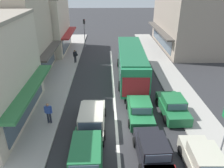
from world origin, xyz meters
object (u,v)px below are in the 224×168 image
(parked_hatchback_kerb_front, at_px, (203,161))
(city_bus, at_px, (131,61))
(sedan_queue_gap_filler, at_px, (140,110))
(wagon_queue_far_back, at_px, (87,154))
(parked_sedan_kerb_second, at_px, (173,106))
(traffic_light_downstreet, at_px, (84,28))
(pedestrian_with_handbag_near, at_px, (75,55))
(wagon_behind_bus_near, at_px, (92,119))
(hatchback_adjacent_lane_trail, at_px, (152,150))
(pedestrian_browsing_midblock, at_px, (48,112))

(parked_hatchback_kerb_front, bearing_deg, city_bus, 101.46)
(sedan_queue_gap_filler, distance_m, wagon_queue_far_back, 5.89)
(wagon_queue_far_back, height_order, parked_hatchback_kerb_front, wagon_queue_far_back)
(sedan_queue_gap_filler, xyz_separation_m, parked_sedan_kerb_second, (2.64, 0.46, 0.00))
(sedan_queue_gap_filler, relative_size, traffic_light_downstreet, 1.01)
(parked_hatchback_kerb_front, relative_size, pedestrian_with_handbag_near, 2.30)
(wagon_queue_far_back, distance_m, pedestrian_with_handbag_near, 16.79)
(wagon_queue_far_back, bearing_deg, parked_hatchback_kerb_front, -5.82)
(traffic_light_downstreet, xyz_separation_m, pedestrian_with_handbag_near, (-0.60, -7.47, -1.79))
(wagon_behind_bus_near, bearing_deg, city_bus, 66.84)
(wagon_behind_bus_near, bearing_deg, hatchback_adjacent_lane_trail, -41.08)
(wagon_queue_far_back, relative_size, parked_sedan_kerb_second, 1.07)
(hatchback_adjacent_lane_trail, xyz_separation_m, traffic_light_downstreet, (-5.83, 23.79, 2.15))
(city_bus, distance_m, parked_sedan_kerb_second, 7.50)
(sedan_queue_gap_filler, relative_size, pedestrian_browsing_midblock, 2.60)
(wagon_queue_far_back, distance_m, parked_sedan_kerb_second, 8.08)
(wagon_behind_bus_near, xyz_separation_m, sedan_queue_gap_filler, (3.55, 1.17, -0.08))
(wagon_behind_bus_near, height_order, parked_hatchback_kerb_front, wagon_behind_bus_near)
(parked_hatchback_kerb_front, xyz_separation_m, parked_sedan_kerb_second, (-0.04, 5.71, -0.05))
(wagon_behind_bus_near, relative_size, parked_hatchback_kerb_front, 1.21)
(parked_hatchback_kerb_front, distance_m, traffic_light_downstreet, 26.18)
(parked_hatchback_kerb_front, xyz_separation_m, pedestrian_browsing_midblock, (-9.34, 4.54, 0.36))
(pedestrian_with_handbag_near, bearing_deg, sedan_queue_gap_filler, -62.16)
(sedan_queue_gap_filler, distance_m, parked_hatchback_kerb_front, 5.90)
(city_bus, xyz_separation_m, pedestrian_browsing_midblock, (-6.77, -8.13, -0.81))
(wagon_queue_far_back, bearing_deg, hatchback_adjacent_lane_trail, 3.95)
(hatchback_adjacent_lane_trail, relative_size, traffic_light_downstreet, 0.89)
(parked_hatchback_kerb_front, xyz_separation_m, traffic_light_downstreet, (-8.41, 24.70, 2.15))
(hatchback_adjacent_lane_trail, distance_m, pedestrian_browsing_midblock, 7.68)
(city_bus, bearing_deg, wagon_queue_far_back, -107.42)
(city_bus, height_order, parked_hatchback_kerb_front, city_bus)
(traffic_light_downstreet, bearing_deg, pedestrian_with_handbag_near, -94.55)
(city_bus, relative_size, hatchback_adjacent_lane_trail, 2.91)
(parked_hatchback_kerb_front, relative_size, parked_sedan_kerb_second, 0.89)
(sedan_queue_gap_filler, xyz_separation_m, parked_hatchback_kerb_front, (2.68, -5.26, 0.05))
(parked_hatchback_kerb_front, relative_size, traffic_light_downstreet, 0.89)
(parked_hatchback_kerb_front, height_order, traffic_light_downstreet, traffic_light_downstreet)
(wagon_queue_far_back, relative_size, parked_hatchback_kerb_front, 1.21)
(wagon_queue_far_back, xyz_separation_m, parked_sedan_kerb_second, (6.29, 5.07, -0.08))
(hatchback_adjacent_lane_trail, xyz_separation_m, pedestrian_with_handbag_near, (-6.42, 16.32, 0.36))
(wagon_queue_far_back, bearing_deg, sedan_queue_gap_filler, 51.59)
(hatchback_adjacent_lane_trail, bearing_deg, wagon_queue_far_back, -176.05)
(city_bus, height_order, sedan_queue_gap_filler, city_bus)
(parked_hatchback_kerb_front, bearing_deg, traffic_light_downstreet, 108.80)
(sedan_queue_gap_filler, bearing_deg, pedestrian_browsing_midblock, -173.85)
(parked_hatchback_kerb_front, bearing_deg, wagon_behind_bus_near, 146.74)
(wagon_behind_bus_near, height_order, wagon_queue_far_back, same)
(city_bus, xyz_separation_m, parked_sedan_kerb_second, (2.52, -6.95, -1.22))
(parked_hatchback_kerb_front, distance_m, parked_sedan_kerb_second, 5.71)
(wagon_behind_bus_near, bearing_deg, parked_sedan_kerb_second, 14.68)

